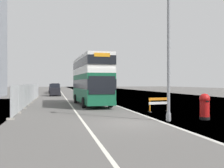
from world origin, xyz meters
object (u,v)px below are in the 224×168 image
(red_pillar_postbox, at_px, (205,105))
(car_receding_mid, at_px, (55,89))
(double_decker_bus, at_px, (91,79))
(car_receding_far, at_px, (53,88))
(lamppost_foreground, at_px, (169,50))
(car_oncoming_near, at_px, (55,90))
(roadworks_barrier, at_px, (159,103))
(car_far_side, at_px, (55,88))

(red_pillar_postbox, relative_size, car_receding_mid, 0.36)
(double_decker_bus, distance_m, car_receding_far, 36.48)
(double_decker_bus, height_order, car_receding_mid, double_decker_bus)
(lamppost_foreground, xyz_separation_m, car_receding_far, (-7.00, 48.12, -3.30))
(double_decker_bus, xyz_separation_m, red_pillar_postbox, (5.46, -11.83, -1.76))
(red_pillar_postbox, xyz_separation_m, car_oncoming_near, (-9.05, 31.54, 0.12))
(car_oncoming_near, bearing_deg, red_pillar_postbox, -74.00)
(roadworks_barrier, height_order, car_far_side, car_far_side)
(roadworks_barrier, distance_m, car_receding_far, 44.43)
(car_receding_mid, relative_size, car_receding_far, 1.10)
(car_oncoming_near, height_order, car_receding_far, car_oncoming_near)
(double_decker_bus, bearing_deg, car_receding_mid, 97.05)
(car_receding_mid, bearing_deg, car_receding_far, 93.70)
(red_pillar_postbox, xyz_separation_m, car_far_side, (-8.96, 55.26, 0.13))
(lamppost_foreground, bearing_deg, car_receding_far, 98.27)
(car_oncoming_near, relative_size, car_receding_far, 1.00)
(car_receding_far, bearing_deg, double_decker_bus, -83.67)
(roadworks_barrier, bearing_deg, double_decker_bus, 120.18)
(roadworks_barrier, bearing_deg, lamppost_foreground, -106.62)
(car_oncoming_near, relative_size, car_far_side, 1.03)
(roadworks_barrier, relative_size, car_far_side, 0.44)
(roadworks_barrier, bearing_deg, red_pillar_postbox, -75.48)
(car_oncoming_near, bearing_deg, car_far_side, 89.78)
(lamppost_foreground, relative_size, car_far_side, 2.27)
(lamppost_foreground, bearing_deg, car_receding_mid, 99.15)
(double_decker_bus, relative_size, lamppost_foreground, 1.15)
(car_oncoming_near, bearing_deg, car_receding_far, 91.50)
(lamppost_foreground, relative_size, roadworks_barrier, 5.17)
(red_pillar_postbox, relative_size, car_receding_far, 0.40)
(double_decker_bus, height_order, car_receding_far, double_decker_bus)
(car_receding_mid, bearing_deg, lamppost_foreground, -80.85)
(red_pillar_postbox, relative_size, roadworks_barrier, 0.93)
(car_receding_far, bearing_deg, car_far_side, 85.86)
(car_oncoming_near, height_order, car_far_side, car_oncoming_near)
(roadworks_barrier, distance_m, car_receding_mid, 36.69)
(double_decker_bus, height_order, lamppost_foreground, lamppost_foreground)
(double_decker_bus, bearing_deg, car_receding_far, 96.33)
(double_decker_bus, height_order, roadworks_barrier, double_decker_bus)
(lamppost_foreground, bearing_deg, car_far_side, 96.68)
(double_decker_bus, bearing_deg, red_pillar_postbox, -65.24)
(roadworks_barrier, height_order, car_oncoming_near, car_oncoming_near)
(car_receding_mid, height_order, car_receding_far, car_receding_mid)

